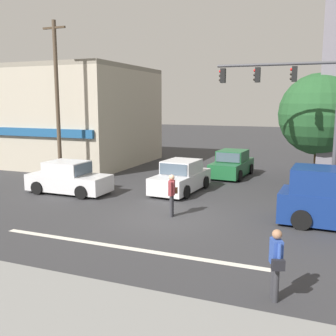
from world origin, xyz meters
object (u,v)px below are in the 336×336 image
traffic_light_mast (303,106)px  sedan_crossing_leftbound (181,178)px  utility_pole_near_left (57,101)px  pedestrian_foreground_with_bag (276,261)px  pedestrian_mid_crossing (172,193)px  sedan_parked_curbside (69,179)px  street_tree (320,114)px  sedan_crossing_center (232,165)px

traffic_light_mast → sedan_crossing_leftbound: (-5.70, 1.50, -3.59)m
utility_pole_near_left → traffic_light_mast: utility_pole_near_left is taller
pedestrian_foreground_with_bag → pedestrian_mid_crossing: same height
sedan_parked_curbside → pedestrian_foreground_with_bag: (10.78, -7.20, 0.24)m
traffic_light_mast → street_tree: bearing=81.4°
sedan_parked_curbside → pedestrian_mid_crossing: (6.18, -1.83, 0.24)m
pedestrian_foreground_with_bag → traffic_light_mast: bearing=90.5°
street_tree → sedan_crossing_center: street_tree is taller
sedan_crossing_leftbound → pedestrian_mid_crossing: size_ratio=2.52×
utility_pole_near_left → sedan_crossing_leftbound: 8.15m
traffic_light_mast → sedan_crossing_center: traffic_light_mast is taller
sedan_crossing_center → sedan_parked_curbside: (-6.48, -7.43, 0.00)m
sedan_crossing_leftbound → pedestrian_mid_crossing: pedestrian_mid_crossing is taller
utility_pole_near_left → sedan_crossing_center: (8.66, 5.19, -3.83)m
utility_pole_near_left → sedan_parked_curbside: 4.94m
sedan_parked_curbside → pedestrian_foreground_with_bag: 12.97m
sedan_crossing_center → pedestrian_mid_crossing: 9.26m
pedestrian_foreground_with_bag → pedestrian_mid_crossing: (-4.60, 5.37, 0.00)m
street_tree → pedestrian_foreground_with_bag: street_tree is taller
pedestrian_foreground_with_bag → street_tree: bearing=87.5°
sedan_parked_curbside → street_tree: bearing=23.1°
utility_pole_near_left → sedan_crossing_leftbound: bearing=1.2°
sedan_parked_curbside → sedan_crossing_center: bearing=48.9°
utility_pole_near_left → pedestrian_mid_crossing: 9.97m
sedan_parked_curbside → sedan_crossing_leftbound: bearing=25.5°
traffic_light_mast → pedestrian_mid_crossing: (-4.53, -2.72, -3.35)m
street_tree → sedan_parked_curbside: (-11.31, -4.82, -3.15)m
traffic_light_mast → pedestrian_foreground_with_bag: bearing=-89.5°
utility_pole_near_left → sedan_crossing_leftbound: (7.20, 0.15, -3.83)m
sedan_crossing_center → pedestrian_foreground_with_bag: pedestrian_foreground_with_bag is taller
pedestrian_mid_crossing → sedan_crossing_leftbound: bearing=105.4°
utility_pole_near_left → traffic_light_mast: (12.90, -1.34, -0.24)m
sedan_crossing_leftbound → sedan_crossing_center: (1.46, 5.04, 0.00)m
utility_pole_near_left → street_tree: bearing=10.8°
traffic_light_mast → sedan_crossing_leftbound: size_ratio=1.47×
sedan_crossing_leftbound → pedestrian_foreground_with_bag: (5.76, -9.59, 0.24)m
traffic_light_mast → pedestrian_mid_crossing: size_ratio=3.71×
traffic_light_mast → sedan_crossing_center: size_ratio=1.47×
sedan_parked_curbside → pedestrian_mid_crossing: size_ratio=2.46×
sedan_crossing_leftbound → sedan_parked_curbside: same height
traffic_light_mast → sedan_parked_curbside: size_ratio=1.51×
traffic_light_mast → sedan_parked_curbside: bearing=-175.2°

